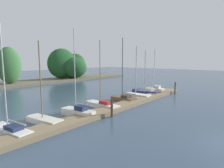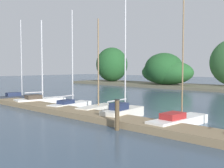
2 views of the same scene
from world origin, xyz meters
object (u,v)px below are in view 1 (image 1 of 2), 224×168
sailboat_8 (146,91)px  sailboat_9 (155,89)px  sailboat_7 (136,95)px  sailboat_6 (123,98)px  mooring_piling_2 (175,88)px  sailboat_4 (77,111)px  mooring_piling_1 (112,108)px  sailboat_3 (43,119)px  sailboat_5 (102,104)px  sailboat_2 (9,129)px

sailboat_8 → sailboat_9: (2.34, -0.19, 0.07)m
sailboat_7 → sailboat_8: bearing=-85.7°
sailboat_6 → mooring_piling_2: bearing=-105.0°
sailboat_4 → mooring_piling_1: sailboat_4 is taller
sailboat_6 → mooring_piling_1: size_ratio=4.89×
sailboat_3 → sailboat_5: bearing=-100.7°
sailboat_4 → sailboat_8: sailboat_4 is taller
sailboat_5 → sailboat_9: (12.00, 0.24, 0.11)m
sailboat_3 → sailboat_4: 2.90m
sailboat_2 → sailboat_5: sailboat_2 is taller
sailboat_3 → sailboat_9: sailboat_9 is taller
sailboat_3 → sailboat_8: sailboat_3 is taller
sailboat_4 → sailboat_7: size_ratio=1.14×
sailboat_2 → sailboat_4: sailboat_4 is taller
sailboat_9 → mooring_piling_2: size_ratio=3.97×
sailboat_5 → sailboat_6: (3.66, -0.02, 0.06)m
sailboat_8 → sailboat_6: bearing=102.9°
sailboat_6 → sailboat_3: bearing=91.1°
sailboat_4 → sailboat_9: sailboat_4 is taller
sailboat_3 → sailboat_6: bearing=-99.9°
sailboat_4 → sailboat_7: sailboat_4 is taller
sailboat_7 → sailboat_5: bearing=85.8°
sailboat_8 → mooring_piling_2: sailboat_8 is taller
sailboat_5 → sailboat_6: 3.66m
sailboat_2 → mooring_piling_2: size_ratio=4.34×
sailboat_7 → sailboat_8: 3.23m
sailboat_3 → sailboat_8: (15.93, 0.18, 0.05)m
sailboat_3 → mooring_piling_1: sailboat_3 is taller
sailboat_6 → sailboat_9: bearing=-85.5°
sailboat_4 → sailboat_5: 3.47m
sailboat_6 → sailboat_7: bearing=-87.5°
sailboat_7 → mooring_piling_1: (-8.20, -2.81, 0.40)m
mooring_piling_2 → sailboat_9: bearing=95.9°
mooring_piling_1 → sailboat_4: bearing=124.6°
sailboat_5 → sailboat_6: bearing=-86.3°
sailboat_2 → sailboat_9: bearing=-97.7°
sailboat_3 → mooring_piling_2: 18.85m
sailboat_5 → sailboat_8: (9.65, 0.43, 0.05)m
sailboat_4 → sailboat_5: bearing=-91.0°
sailboat_7 → sailboat_8: (3.19, 0.46, 0.01)m
sailboat_2 → mooring_piling_2: bearing=-105.9°
sailboat_7 → mooring_piling_1: size_ratio=4.39×
sailboat_4 → sailboat_7: (9.91, 0.32, -0.07)m
mooring_piling_1 → mooring_piling_2: mooring_piling_2 is taller
sailboat_5 → sailboat_6: sailboat_6 is taller
mooring_piling_1 → sailboat_3: bearing=145.8°
sailboat_5 → mooring_piling_2: 12.63m
sailboat_2 → sailboat_9: size_ratio=1.10×
mooring_piling_2 → mooring_piling_1: bearing=-179.8°
sailboat_6 → mooring_piling_2: sailboat_6 is taller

